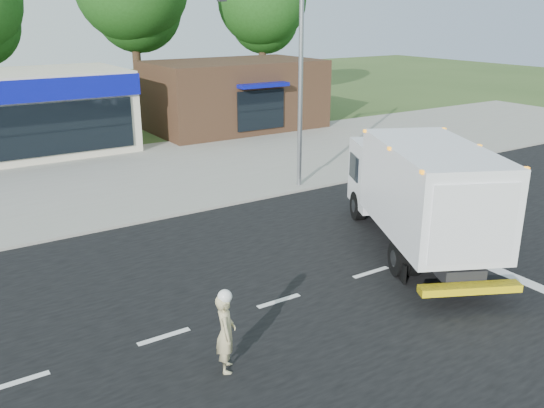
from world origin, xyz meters
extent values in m
plane|color=#385123|center=(0.00, 0.00, 0.00)|extent=(120.00, 120.00, 0.00)
cube|color=black|center=(0.00, 0.00, 0.00)|extent=(60.00, 14.00, 0.02)
cube|color=gray|center=(0.00, 8.20, 0.06)|extent=(60.00, 2.40, 0.12)
cube|color=gray|center=(0.00, 14.00, 0.01)|extent=(60.00, 9.00, 0.02)
cube|color=silver|center=(-9.00, 0.00, 0.02)|extent=(1.20, 0.15, 0.01)
cube|color=silver|center=(-6.00, 0.00, 0.02)|extent=(1.20, 0.15, 0.01)
cube|color=silver|center=(-3.00, 0.00, 0.02)|extent=(1.20, 0.15, 0.01)
cube|color=silver|center=(0.00, 0.00, 0.02)|extent=(1.20, 0.15, 0.01)
cube|color=silver|center=(3.00, 0.00, 0.02)|extent=(1.20, 0.15, 0.01)
cube|color=silver|center=(6.00, 0.00, 0.02)|extent=(1.20, 0.15, 0.01)
cube|color=silver|center=(3.00, -3.00, 0.02)|extent=(0.40, 7.00, 0.01)
cube|color=black|center=(1.75, -0.29, 0.72)|extent=(3.15, 5.04, 0.36)
cube|color=silver|center=(3.34, 2.97, 1.58)|extent=(2.87, 2.80, 2.15)
cube|color=black|center=(3.76, 3.84, 1.79)|extent=(1.81, 0.99, 0.92)
cube|color=white|center=(1.75, -0.29, 2.15)|extent=(4.44, 5.67, 2.40)
cube|color=silver|center=(0.62, -2.61, 2.09)|extent=(1.86, 0.95, 1.94)
cube|color=yellow|center=(0.54, -2.77, 0.56)|extent=(2.36, 1.39, 0.18)
cube|color=orange|center=(1.75, -0.29, 3.32)|extent=(4.39, 5.50, 0.08)
cylinder|color=black|center=(2.49, 3.44, 0.49)|extent=(0.70, 1.02, 0.98)
cylinder|color=black|center=(4.23, 2.59, 0.49)|extent=(0.70, 1.02, 0.98)
cylinder|color=black|center=(0.52, -0.49, 0.49)|extent=(0.70, 1.02, 0.98)
cylinder|color=black|center=(2.36, -1.38, 0.49)|extent=(0.70, 1.02, 0.98)
imported|color=tan|center=(-5.42, -1.78, 0.82)|extent=(0.61, 0.71, 1.64)
sphere|color=white|center=(-5.42, -1.78, 1.61)|extent=(0.28, 0.28, 0.28)
cube|color=#382316|center=(7.00, 20.00, 2.00)|extent=(10.00, 6.00, 4.00)
cube|color=#080E8A|center=(7.00, 16.90, 2.90)|extent=(3.00, 1.20, 0.20)
cube|color=black|center=(7.00, 16.95, 1.50)|extent=(3.00, 0.12, 2.20)
cylinder|color=gray|center=(3.00, 7.60, 4.00)|extent=(0.18, 0.18, 8.00)
cylinder|color=#332114|center=(4.00, 28.00, 3.92)|extent=(0.56, 0.56, 7.84)
sphere|color=#1B4714|center=(4.50, 28.50, 6.94)|extent=(5.82, 5.82, 5.82)
cylinder|color=#332114|center=(14.00, 28.00, 3.50)|extent=(0.56, 0.56, 7.00)
sphere|color=#1B4714|center=(14.00, 28.00, 7.50)|extent=(6.60, 6.60, 6.60)
sphere|color=#1B4714|center=(14.50, 28.50, 6.20)|extent=(5.20, 5.20, 5.20)
camera|label=1|loc=(-9.96, -10.47, 6.73)|focal=38.00mm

